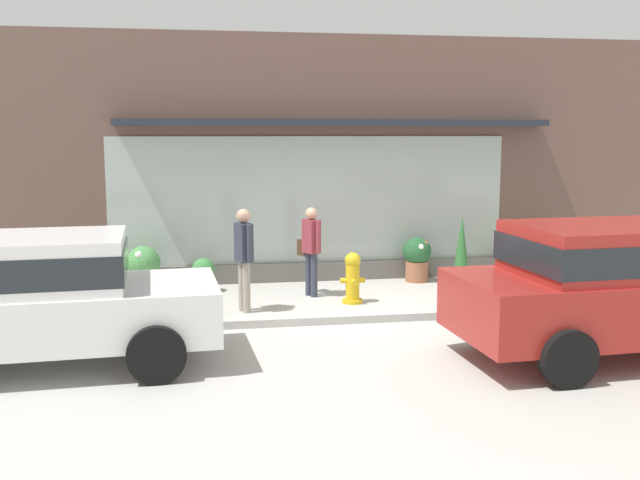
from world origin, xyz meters
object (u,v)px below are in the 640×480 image
(fire_hydrant, at_px, (353,278))
(potted_plant_near_hydrant, at_px, (417,257))
(potted_plant_corner_tall, at_px, (143,268))
(pedestrian_with_handbag, at_px, (311,245))
(pedestrian_passerby, at_px, (244,252))
(potted_plant_doorstep, at_px, (522,256))
(parked_car_white, at_px, (40,293))
(potted_plant_low_front, at_px, (203,273))
(potted_plant_window_left, at_px, (72,273))
(parked_car_red, at_px, (623,282))
(potted_plant_by_entrance, at_px, (461,251))

(fire_hydrant, relative_size, potted_plant_near_hydrant, 1.01)
(fire_hydrant, height_order, potted_plant_corner_tall, fire_hydrant)
(pedestrian_with_handbag, distance_m, potted_plant_corner_tall, 3.03)
(pedestrian_passerby, relative_size, potted_plant_doorstep, 1.78)
(potted_plant_doorstep, bearing_deg, potted_plant_corner_tall, 177.97)
(fire_hydrant, height_order, parked_car_white, parked_car_white)
(pedestrian_with_handbag, xyz_separation_m, pedestrian_passerby, (-1.21, -0.95, 0.07))
(potted_plant_low_front, bearing_deg, parked_car_white, -116.42)
(pedestrian_with_handbag, distance_m, potted_plant_doorstep, 4.22)
(potted_plant_near_hydrant, xyz_separation_m, potted_plant_low_front, (-4.03, -0.25, -0.13))
(fire_hydrant, xyz_separation_m, potted_plant_doorstep, (3.56, 1.21, 0.06))
(potted_plant_low_front, bearing_deg, potted_plant_window_left, -174.31)
(pedestrian_with_handbag, xyz_separation_m, parked_car_red, (3.34, -4.09, 0.07))
(potted_plant_near_hydrant, height_order, potted_plant_window_left, potted_plant_near_hydrant)
(pedestrian_passerby, relative_size, parked_car_white, 0.40)
(pedestrian_passerby, distance_m, potted_plant_by_entrance, 4.48)
(parked_car_red, xyz_separation_m, parked_car_white, (-7.15, 0.76, -0.04))
(fire_hydrant, relative_size, potted_plant_corner_tall, 1.03)
(potted_plant_corner_tall, xyz_separation_m, potted_plant_near_hydrant, (5.08, 0.08, 0.02))
(pedestrian_passerby, distance_m, parked_car_red, 5.53)
(fire_hydrant, xyz_separation_m, potted_plant_corner_tall, (-3.49, 1.46, 0.01))
(parked_car_white, xyz_separation_m, potted_plant_near_hydrant, (6.00, 4.22, -0.46))
(potted_plant_by_entrance, bearing_deg, potted_plant_corner_tall, 178.01)
(parked_car_red, bearing_deg, parked_car_white, 170.76)
(pedestrian_passerby, bearing_deg, fire_hydrant, 77.79)
(potted_plant_window_left, bearing_deg, potted_plant_corner_tall, 18.87)
(potted_plant_corner_tall, xyz_separation_m, potted_plant_by_entrance, (5.86, -0.20, 0.17))
(fire_hydrant, bearing_deg, pedestrian_with_handbag, 133.08)
(potted_plant_doorstep, bearing_deg, potted_plant_low_front, 179.27)
(potted_plant_window_left, bearing_deg, potted_plant_near_hydrant, 4.33)
(fire_hydrant, bearing_deg, pedestrian_passerby, -170.46)
(potted_plant_corner_tall, xyz_separation_m, potted_plant_doorstep, (7.05, -0.25, 0.05))
(potted_plant_window_left, distance_m, potted_plant_doorstep, 8.20)
(parked_car_white, distance_m, potted_plant_by_entrance, 7.84)
(pedestrian_passerby, height_order, potted_plant_corner_tall, pedestrian_passerby)
(potted_plant_by_entrance, bearing_deg, potted_plant_low_front, 179.64)
(potted_plant_near_hydrant, height_order, potted_plant_by_entrance, potted_plant_by_entrance)
(parked_car_red, xyz_separation_m, potted_plant_window_left, (-7.38, 4.50, -0.51))
(parked_car_white, relative_size, potted_plant_low_front, 6.81)
(parked_car_red, relative_size, potted_plant_corner_tall, 5.48)
(potted_plant_low_front, xyz_separation_m, potted_plant_doorstep, (6.00, -0.08, 0.15))
(potted_plant_corner_tall, bearing_deg, fire_hydrant, -22.63)
(parked_car_red, bearing_deg, pedestrian_with_handbag, 126.07)
(potted_plant_near_hydrant, distance_m, potted_plant_window_left, 6.25)
(parked_car_white, height_order, potted_plant_corner_tall, parked_car_white)
(fire_hydrant, bearing_deg, potted_plant_by_entrance, 27.90)
(pedestrian_with_handbag, relative_size, potted_plant_near_hydrant, 1.83)
(parked_car_white, xyz_separation_m, potted_plant_low_front, (1.97, 3.96, -0.58))
(pedestrian_passerby, xyz_separation_m, potted_plant_window_left, (-2.83, 1.37, -0.51))
(parked_car_white, xyz_separation_m, potted_plant_window_left, (-0.23, 3.74, -0.47))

